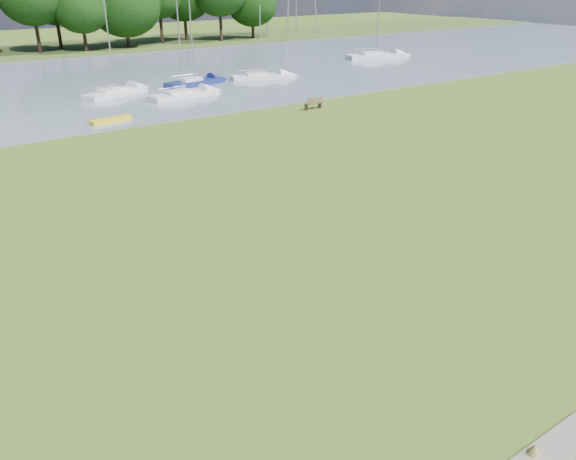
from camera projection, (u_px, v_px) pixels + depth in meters
ground at (281, 244)px, 23.15m from camera, size 220.00×220.00×0.00m
river at (39, 88)px, 54.51m from camera, size 220.00×40.00×0.10m
riverbank_bench at (314, 103)px, 45.91m from camera, size 1.61×0.49×0.99m
kayak at (111, 120)px, 41.91m from camera, size 3.14×1.11×0.31m
sailboat_0 at (183, 93)px, 50.01m from camera, size 6.45×2.53×8.61m
sailboat_2 at (260, 75)px, 59.01m from camera, size 6.44×3.52×7.25m
sailboat_5 at (375, 54)px, 73.10m from camera, size 8.17×4.21×10.34m
sailboat_6 at (115, 91)px, 50.91m from camera, size 6.51×4.14×8.69m
sailboat_7 at (194, 81)px, 55.45m from camera, size 6.38×2.78×7.83m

